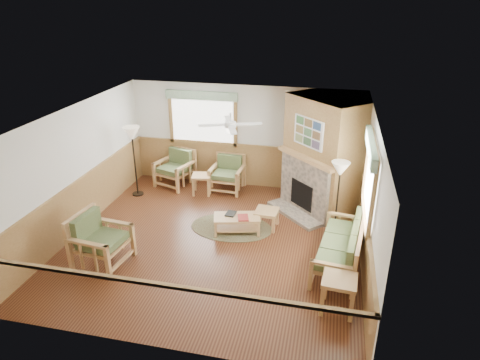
% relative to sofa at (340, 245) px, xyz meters
% --- Properties ---
extents(floor, '(6.00, 6.00, 0.01)m').
position_rel_sofa_xyz_m(floor, '(-2.55, 0.29, -0.45)').
color(floor, '#4E2815').
rests_on(floor, ground).
extents(ceiling, '(6.00, 6.00, 0.01)m').
position_rel_sofa_xyz_m(ceiling, '(-2.55, 0.29, 2.26)').
color(ceiling, white).
rests_on(ceiling, floor).
extents(wall_back, '(6.00, 0.02, 2.70)m').
position_rel_sofa_xyz_m(wall_back, '(-2.55, 3.29, 0.91)').
color(wall_back, white).
rests_on(wall_back, floor).
extents(wall_front, '(6.00, 0.02, 2.70)m').
position_rel_sofa_xyz_m(wall_front, '(-2.55, -2.71, 0.91)').
color(wall_front, white).
rests_on(wall_front, floor).
extents(wall_left, '(0.02, 6.00, 2.70)m').
position_rel_sofa_xyz_m(wall_left, '(-5.55, 0.29, 0.91)').
color(wall_left, white).
rests_on(wall_left, floor).
extents(wall_right, '(0.02, 6.00, 2.70)m').
position_rel_sofa_xyz_m(wall_right, '(0.45, 0.29, 0.91)').
color(wall_right, white).
rests_on(wall_right, floor).
extents(wainscot, '(6.00, 6.00, 1.10)m').
position_rel_sofa_xyz_m(wainscot, '(-2.55, 0.29, 0.11)').
color(wainscot, olive).
rests_on(wainscot, floor).
extents(fireplace, '(3.11, 3.11, 2.70)m').
position_rel_sofa_xyz_m(fireplace, '(-0.50, 2.34, 0.91)').
color(fireplace, olive).
rests_on(fireplace, floor).
extents(window_back, '(1.90, 0.16, 1.50)m').
position_rel_sofa_xyz_m(window_back, '(-3.65, 3.25, 2.09)').
color(window_back, white).
rests_on(window_back, wall_back).
extents(window_right, '(0.16, 1.90, 1.50)m').
position_rel_sofa_xyz_m(window_right, '(0.41, 0.09, 2.09)').
color(window_right, white).
rests_on(window_right, wall_right).
extents(ceiling_fan, '(1.59, 1.59, 0.36)m').
position_rel_sofa_xyz_m(ceiling_fan, '(-2.25, 0.59, 2.22)').
color(ceiling_fan, white).
rests_on(ceiling_fan, ceiling).
extents(sofa, '(2.01, 1.02, 0.89)m').
position_rel_sofa_xyz_m(sofa, '(0.00, 0.00, 0.00)').
color(sofa, tan).
rests_on(sofa, floor).
extents(armchair_back_left, '(1.08, 1.08, 0.96)m').
position_rel_sofa_xyz_m(armchair_back_left, '(-4.36, 2.84, 0.04)').
color(armchair_back_left, tan).
rests_on(armchair_back_left, floor).
extents(armchair_back_right, '(0.85, 0.85, 0.90)m').
position_rel_sofa_xyz_m(armchair_back_right, '(-2.91, 2.84, 0.01)').
color(armchair_back_right, tan).
rests_on(armchair_back_right, floor).
extents(armchair_left, '(1.00, 1.00, 1.02)m').
position_rel_sofa_xyz_m(armchair_left, '(-4.42, -0.92, 0.07)').
color(armchair_left, tan).
rests_on(armchair_left, floor).
extents(coffee_table, '(1.08, 0.73, 0.39)m').
position_rel_sofa_xyz_m(coffee_table, '(-2.17, 0.75, -0.25)').
color(coffee_table, tan).
rests_on(coffee_table, floor).
extents(end_table_chairs, '(0.54, 0.52, 0.52)m').
position_rel_sofa_xyz_m(end_table_chairs, '(-3.50, 2.47, -0.18)').
color(end_table_chairs, tan).
rests_on(end_table_chairs, floor).
extents(end_table_sofa, '(0.59, 0.57, 0.61)m').
position_rel_sofa_xyz_m(end_table_sofa, '(0.00, -1.29, -0.14)').
color(end_table_sofa, tan).
rests_on(end_table_sofa, floor).
extents(footstool, '(0.52, 0.52, 0.42)m').
position_rel_sofa_xyz_m(footstool, '(-1.58, 1.12, -0.23)').
color(footstool, tan).
rests_on(footstool, floor).
extents(braided_rug, '(2.29, 2.29, 0.01)m').
position_rel_sofa_xyz_m(braided_rug, '(-2.33, 0.92, -0.44)').
color(braided_rug, brown).
rests_on(braided_rug, floor).
extents(floor_lamp_left, '(0.42, 0.42, 1.82)m').
position_rel_sofa_xyz_m(floor_lamp_left, '(-5.10, 2.05, 0.47)').
color(floor_lamp_left, black).
rests_on(floor_lamp_left, floor).
extents(floor_lamp_right, '(0.39, 0.39, 1.67)m').
position_rel_sofa_xyz_m(floor_lamp_right, '(-0.09, 1.19, 0.39)').
color(floor_lamp_right, black).
rests_on(floor_lamp_right, floor).
extents(book_red, '(0.30, 0.35, 0.03)m').
position_rel_sofa_xyz_m(book_red, '(-2.02, 0.70, -0.02)').
color(book_red, maroon).
rests_on(book_red, coffee_table).
extents(book_dark, '(0.22, 0.28, 0.03)m').
position_rel_sofa_xyz_m(book_dark, '(-2.32, 0.82, -0.02)').
color(book_dark, black).
rests_on(book_dark, coffee_table).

